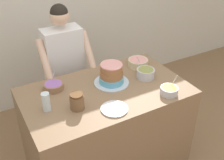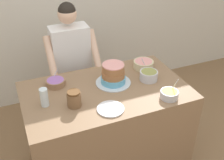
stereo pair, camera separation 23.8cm
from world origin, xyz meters
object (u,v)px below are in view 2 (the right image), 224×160
(person_baker, at_px, (71,61))
(drinking_glass, at_px, (44,97))
(cake, at_px, (113,75))
(frosting_bowl_purple, at_px, (56,82))
(ceramic_plate, at_px, (111,109))
(frosting_bowl_olive, at_px, (149,75))
(frosting_bowl_yellow, at_px, (169,94))
(stoneware_jar, at_px, (74,99))
(frosting_bowl_pink, at_px, (143,64))

(person_baker, xyz_separation_m, drinking_glass, (-0.40, -0.68, 0.09))
(cake, bearing_deg, frosting_bowl_purple, 161.69)
(cake, xyz_separation_m, ceramic_plate, (-0.17, -0.35, -0.08))
(frosting_bowl_olive, xyz_separation_m, ceramic_plate, (-0.50, -0.28, -0.04))
(cake, bearing_deg, ceramic_plate, -115.75)
(frosting_bowl_yellow, bearing_deg, frosting_bowl_purple, 146.36)
(frosting_bowl_yellow, relative_size, ceramic_plate, 0.80)
(person_baker, height_order, cake, person_baker)
(cake, distance_m, drinking_glass, 0.65)
(frosting_bowl_purple, xyz_separation_m, stoneware_jar, (0.07, -0.36, 0.04))
(frosting_bowl_olive, relative_size, frosting_bowl_pink, 0.84)
(frosting_bowl_olive, bearing_deg, frosting_bowl_purple, 163.98)
(stoneware_jar, bearing_deg, ceramic_plate, -32.12)
(ceramic_plate, bearing_deg, frosting_bowl_pink, 41.99)
(frosting_bowl_purple, xyz_separation_m, frosting_bowl_olive, (0.82, -0.23, 0.02))
(frosting_bowl_pink, bearing_deg, frosting_bowl_purple, 178.99)
(frosting_bowl_olive, height_order, drinking_glass, drinking_glass)
(person_baker, distance_m, drinking_glass, 0.79)
(frosting_bowl_pink, height_order, ceramic_plate, frosting_bowl_pink)
(drinking_glass, xyz_separation_m, stoneware_jar, (0.22, -0.10, -0.01))
(cake, height_order, drinking_glass, cake)
(frosting_bowl_olive, bearing_deg, person_baker, 130.85)
(frosting_bowl_purple, distance_m, frosting_bowl_yellow, 1.01)
(frosting_bowl_purple, bearing_deg, cake, -18.31)
(cake, distance_m, frosting_bowl_pink, 0.42)
(drinking_glass, bearing_deg, person_baker, 59.28)
(cake, xyz_separation_m, frosting_bowl_olive, (0.32, -0.07, -0.04))
(person_baker, bearing_deg, frosting_bowl_pink, -34.56)
(frosting_bowl_purple, relative_size, frosting_bowl_pink, 0.88)
(drinking_glass, bearing_deg, frosting_bowl_yellow, -16.53)
(person_baker, xyz_separation_m, frosting_bowl_yellow, (0.58, -0.97, 0.05))
(frosting_bowl_pink, bearing_deg, drinking_glass, -166.32)
(person_baker, height_order, ceramic_plate, person_baker)
(cake, bearing_deg, frosting_bowl_yellow, -48.83)
(drinking_glass, bearing_deg, frosting_bowl_pink, 13.68)
(drinking_glass, distance_m, ceramic_plate, 0.54)
(frosting_bowl_yellow, bearing_deg, stoneware_jar, 165.64)
(frosting_bowl_yellow, distance_m, drinking_glass, 1.03)
(frosting_bowl_purple, xyz_separation_m, frosting_bowl_pink, (0.88, -0.02, 0.01))
(stoneware_jar, bearing_deg, frosting_bowl_pink, 23.15)
(frosting_bowl_pink, bearing_deg, ceramic_plate, -138.01)
(frosting_bowl_purple, distance_m, frosting_bowl_olive, 0.85)
(frosting_bowl_purple, distance_m, stoneware_jar, 0.37)
(frosting_bowl_purple, height_order, frosting_bowl_yellow, frosting_bowl_yellow)
(frosting_bowl_pink, bearing_deg, stoneware_jar, -156.85)
(frosting_bowl_purple, distance_m, ceramic_plate, 0.61)
(drinking_glass, height_order, ceramic_plate, drinking_glass)
(stoneware_jar, bearing_deg, frosting_bowl_yellow, -14.36)
(drinking_glass, xyz_separation_m, ceramic_plate, (0.47, -0.25, -0.07))
(frosting_bowl_olive, distance_m, drinking_glass, 0.96)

